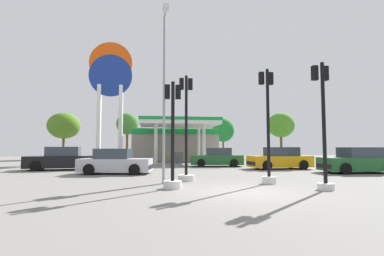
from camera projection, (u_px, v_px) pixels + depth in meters
ground_plane at (243, 192)px, 10.38m from camera, size 90.00×90.00×0.00m
gas_station at (175, 143)px, 34.43m from camera, size 9.92×11.73×4.48m
station_pole_sign at (110, 84)px, 31.10m from camera, size 4.60×0.56×13.09m
car_0 at (358, 161)px, 18.07m from camera, size 4.60×2.27×1.61m
car_1 at (116, 162)px, 17.49m from camera, size 4.50×2.44×1.53m
car_2 at (217, 158)px, 24.40m from camera, size 4.56×2.40×1.57m
car_3 at (61, 159)px, 20.62m from camera, size 4.79×2.50×1.65m
car_4 at (280, 159)px, 21.44m from camera, size 4.58×2.18×1.62m
traffic_signal_0 at (173, 149)px, 11.34m from camera, size 0.72×0.72×4.23m
traffic_signal_1 at (323, 132)px, 11.02m from camera, size 0.65×0.66×4.91m
traffic_signal_2 at (268, 135)px, 12.92m from camera, size 0.65×0.67×5.16m
traffic_signal_3 at (186, 143)px, 14.01m from camera, size 0.80×0.80×5.15m
tree_0 at (64, 126)px, 39.34m from camera, size 4.33×4.33×6.36m
tree_1 at (127, 124)px, 39.05m from camera, size 2.95×2.95×6.28m
tree_2 at (176, 130)px, 41.20m from camera, size 3.33×3.33×5.54m
tree_3 at (223, 130)px, 42.60m from camera, size 3.29×3.29×5.91m
tree_4 at (281, 125)px, 42.47m from camera, size 3.94×3.94×6.72m
corner_streetlamp at (164, 82)px, 12.96m from camera, size 0.24×1.48×7.68m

